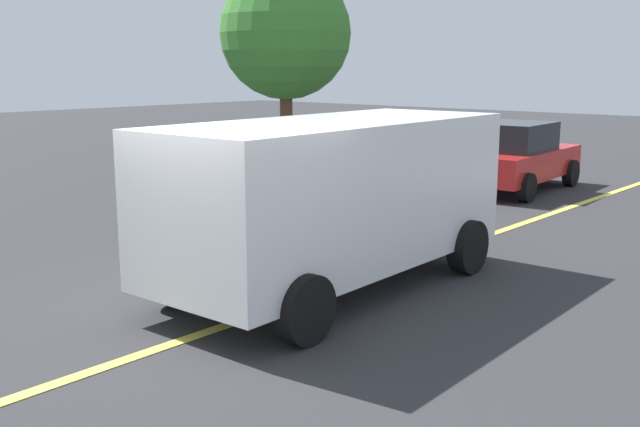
# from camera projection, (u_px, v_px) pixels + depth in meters

# --- Properties ---
(ground_plane) EXTENTS (80.00, 80.00, 0.00)m
(ground_plane) POSITION_uv_depth(u_px,v_px,m) (211.00, 331.00, 8.19)
(ground_plane) COLOR #2D2D30
(lane_marking_centre) EXTENTS (28.00, 0.16, 0.01)m
(lane_marking_centre) POSITION_uv_depth(u_px,v_px,m) (375.00, 274.00, 10.41)
(lane_marking_centre) COLOR #E0D14C
(white_van) EXTENTS (5.26, 2.40, 2.20)m
(white_van) POSITION_uv_depth(u_px,v_px,m) (335.00, 193.00, 9.56)
(white_van) COLOR white
(white_van) RESTS_ON ground_plane
(car_red_approaching) EXTENTS (4.19, 2.27, 1.60)m
(car_red_approaching) POSITION_uv_depth(u_px,v_px,m) (512.00, 156.00, 17.35)
(car_red_approaching) COLOR red
(car_red_approaching) RESTS_ON ground_plane
(tree_left_verge) EXTENTS (3.14, 3.14, 5.21)m
(tree_left_verge) POSITION_uv_depth(u_px,v_px,m) (286.00, 34.00, 17.70)
(tree_left_verge) COLOR #513823
(tree_left_verge) RESTS_ON ground_plane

